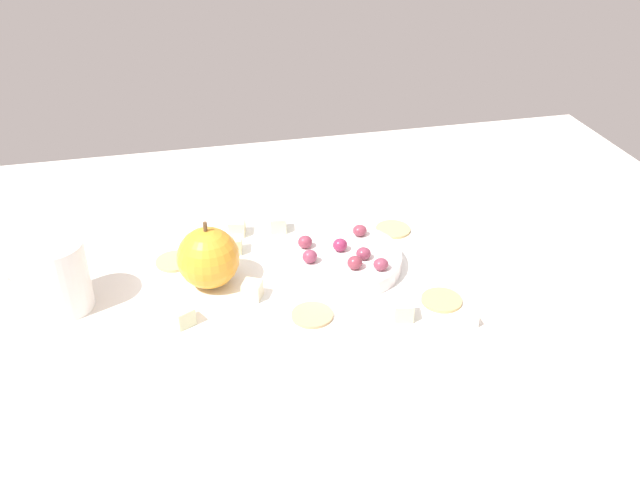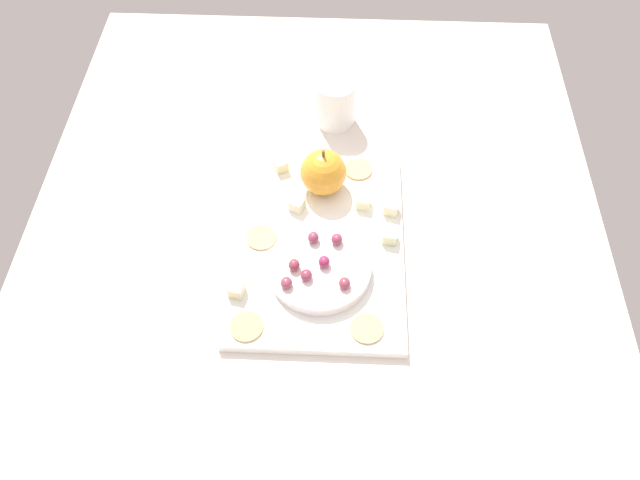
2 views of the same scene
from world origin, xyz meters
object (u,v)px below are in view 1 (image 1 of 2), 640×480
at_px(grape_4, 305,242).
at_px(cup, 57,276).
at_px(cheese_cube_0, 252,290).
at_px(cheese_cube_1, 183,316).
at_px(apple_whole, 208,258).
at_px(grape_6, 363,253).
at_px(cracker_2, 312,315).
at_px(serving_dish, 341,260).
at_px(grape_2, 340,245).
at_px(platter, 300,279).
at_px(cheese_cube_4, 233,245).
at_px(cracker_3, 175,261).
at_px(grape_0, 360,230).
at_px(cracker_1, 393,229).
at_px(grape_3, 355,263).
at_px(cracker_0, 442,300).
at_px(cheese_cube_5, 237,228).
at_px(grape_5, 310,257).
at_px(cheese_cube_2, 403,311).
at_px(grape_1, 381,264).
at_px(cheese_cube_3, 278,224).

relative_size(grape_4, cup, 0.18).
height_order(cheese_cube_0, cup, cup).
bearing_deg(cheese_cube_1, apple_whole, 63.07).
bearing_deg(grape_6, cracker_2, -137.55).
height_order(serving_dish, grape_2, grape_2).
xyz_separation_m(platter, grape_6, (0.08, -0.01, 0.04)).
xyz_separation_m(cheese_cube_4, grape_4, (0.09, -0.04, 0.02)).
xyz_separation_m(cheese_cube_0, cracker_3, (-0.09, 0.10, -0.01)).
bearing_deg(grape_0, cracker_3, 175.39).
xyz_separation_m(grape_6, cup, (-0.38, 0.03, 0.00)).
height_order(cracker_1, grape_3, grape_3).
distance_m(grape_0, grape_6, 0.06).
distance_m(cracker_1, grape_0, 0.08).
relative_size(cracker_1, grape_0, 2.59).
bearing_deg(platter, cracker_1, 27.21).
relative_size(serving_dish, cracker_0, 3.20).
height_order(grape_2, grape_3, same).
xyz_separation_m(cheese_cube_5, grape_2, (0.12, -0.11, 0.02)).
bearing_deg(apple_whole, cheese_cube_0, -41.09).
distance_m(cracker_3, grape_2, 0.23).
relative_size(cheese_cube_0, cheese_cube_1, 1.00).
distance_m(grape_5, cup, 0.32).
relative_size(apple_whole, grape_4, 4.05).
bearing_deg(platter, cheese_cube_0, -150.83).
bearing_deg(grape_2, cracker_2, -120.28).
bearing_deg(cracker_0, apple_whole, 159.35).
bearing_deg(cheese_cube_5, cracker_0, -44.18).
bearing_deg(apple_whole, cracker_1, 15.51).
height_order(serving_dish, grape_4, grape_4).
height_order(cheese_cube_0, grape_5, grape_5).
xyz_separation_m(serving_dish, cheese_cube_1, (-0.21, -0.08, 0.00)).
distance_m(platter, grape_6, 0.09).
relative_size(cracker_2, grape_3, 2.59).
distance_m(cheese_cube_2, grape_6, 0.11).
xyz_separation_m(cheese_cube_2, cheese_cube_4, (-0.18, 0.19, 0.00)).
distance_m(cracker_0, cracker_3, 0.36).
height_order(cheese_cube_1, cheese_cube_5, same).
height_order(cheese_cube_5, cracker_1, cheese_cube_5).
bearing_deg(grape_0, grape_1, -88.02).
bearing_deg(grape_5, grape_1, -22.71).
relative_size(cheese_cube_1, grape_1, 1.15).
relative_size(serving_dish, cheese_cube_1, 7.18).
relative_size(cheese_cube_2, cup, 0.21).
xyz_separation_m(cheese_cube_3, cracker_2, (0.00, -0.21, -0.01)).
bearing_deg(cheese_cube_0, cheese_cube_3, 68.82).
xyz_separation_m(platter, serving_dish, (0.06, 0.01, 0.02)).
xyz_separation_m(cheese_cube_0, cracker_2, (0.06, -0.05, -0.01)).
bearing_deg(platter, cracker_0, -32.17).
height_order(cheese_cube_0, cheese_cube_1, same).
height_order(cheese_cube_0, cheese_cube_3, same).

